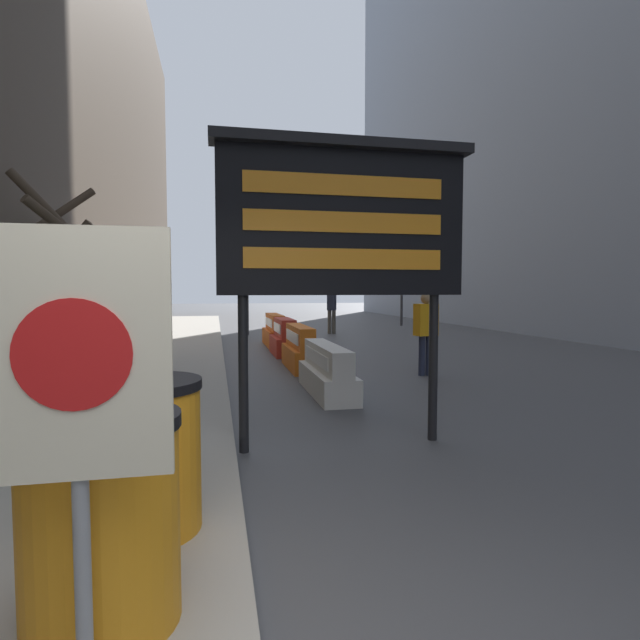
% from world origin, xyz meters
% --- Properties ---
extents(bare_tree, '(2.32, 2.54, 3.50)m').
position_xyz_m(bare_tree, '(-2.85, 7.71, 1.90)').
color(bare_tree, '#4C3D2D').
rests_on(bare_tree, sidewalk_left).
extents(barrel_drum_foreground, '(0.71, 0.71, 0.95)m').
position_xyz_m(barrel_drum_foreground, '(-0.69, 0.62, 0.62)').
color(barrel_drum_foreground, orange).
rests_on(barrel_drum_foreground, sidewalk_left).
extents(barrel_drum_middle, '(0.71, 0.71, 0.95)m').
position_xyz_m(barrel_drum_middle, '(-0.62, 1.51, 0.62)').
color(barrel_drum_middle, orange).
rests_on(barrel_drum_middle, sidewalk_left).
extents(warning_sign, '(0.66, 0.08, 1.74)m').
position_xyz_m(warning_sign, '(-0.66, 0.17, 1.32)').
color(warning_sign, gray).
rests_on(warning_sign, sidewalk_left).
extents(message_board, '(2.69, 0.36, 3.17)m').
position_xyz_m(message_board, '(1.12, 3.32, 2.35)').
color(message_board, black).
rests_on(message_board, ground_plane).
extents(jersey_barrier_white, '(0.55, 2.15, 0.78)m').
position_xyz_m(jersey_barrier_white, '(1.55, 5.94, 0.35)').
color(jersey_barrier_white, silver).
rests_on(jersey_barrier_white, ground_plane).
extents(jersey_barrier_orange_near, '(0.52, 1.93, 0.90)m').
position_xyz_m(jersey_barrier_orange_near, '(1.55, 8.52, 0.40)').
color(jersey_barrier_orange_near, orange).
rests_on(jersey_barrier_orange_near, ground_plane).
extents(jersey_barrier_red_striped, '(0.62, 1.63, 0.92)m').
position_xyz_m(jersey_barrier_red_striped, '(1.55, 10.85, 0.41)').
color(jersey_barrier_red_striped, red).
rests_on(jersey_barrier_red_striped, ground_plane).
extents(jersey_barrier_orange_far, '(0.56, 2.14, 0.93)m').
position_xyz_m(jersey_barrier_orange_far, '(1.55, 13.01, 0.41)').
color(jersey_barrier_orange_far, orange).
rests_on(jersey_barrier_orange_far, ground_plane).
extents(traffic_cone_near, '(0.31, 0.31, 0.56)m').
position_xyz_m(traffic_cone_near, '(1.67, 14.43, 0.27)').
color(traffic_cone_near, black).
rests_on(traffic_cone_near, ground_plane).
extents(traffic_cone_mid, '(0.41, 0.41, 0.74)m').
position_xyz_m(traffic_cone_mid, '(1.66, 8.57, 0.36)').
color(traffic_cone_mid, black).
rests_on(traffic_cone_mid, ground_plane).
extents(traffic_cone_far, '(0.35, 0.35, 0.63)m').
position_xyz_m(traffic_cone_far, '(1.98, 15.82, 0.31)').
color(traffic_cone_far, black).
rests_on(traffic_cone_far, ground_plane).
extents(traffic_light_near_curb, '(0.28, 0.45, 3.70)m').
position_xyz_m(traffic_light_near_curb, '(0.96, 16.53, 2.69)').
color(traffic_light_near_curb, '#2D2D30').
rests_on(traffic_light_near_curb, ground_plane).
extents(traffic_light_far_side, '(0.28, 0.45, 4.15)m').
position_xyz_m(traffic_light_far_side, '(8.22, 19.86, 3.00)').
color(traffic_light_far_side, '#2D2D30').
rests_on(traffic_light_far_side, ground_plane).
extents(pedestrian_worker, '(0.45, 0.55, 1.83)m').
position_xyz_m(pedestrian_worker, '(4.12, 16.54, 1.08)').
color(pedestrian_worker, '#514C42').
rests_on(pedestrian_worker, ground_plane).
extents(pedestrian_passerby, '(0.46, 0.32, 1.60)m').
position_xyz_m(pedestrian_passerby, '(3.79, 7.22, 0.94)').
color(pedestrian_passerby, '#23283D').
rests_on(pedestrian_passerby, ground_plane).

